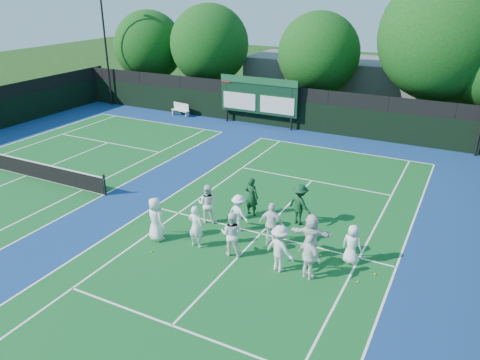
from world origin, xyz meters
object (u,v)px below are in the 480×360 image
at_px(tennis_net, 25,167).
at_px(bench, 181,109).
at_px(scoreboard, 258,96).
at_px(coach_left, 252,197).

distance_m(tennis_net, bench, 14.38).
bearing_deg(scoreboard, tennis_net, -115.60).
height_order(scoreboard, bench, scoreboard).
height_order(scoreboard, coach_left, scoreboard).
xyz_separation_m(scoreboard, bench, (-6.61, -0.21, -1.66)).
distance_m(tennis_net, coach_left, 12.97).
distance_m(scoreboard, tennis_net, 16.26).
bearing_deg(bench, tennis_net, -91.51).
relative_size(scoreboard, coach_left, 3.36).
height_order(tennis_net, bench, tennis_net).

